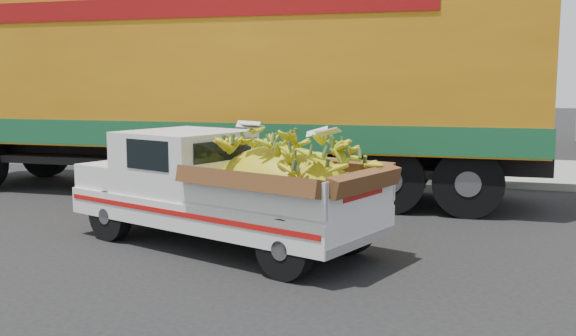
% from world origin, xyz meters
% --- Properties ---
extents(ground, '(100.00, 100.00, 0.00)m').
position_xyz_m(ground, '(0.00, 0.00, 0.00)').
color(ground, black).
rests_on(ground, ground).
extents(curb, '(60.00, 0.25, 0.15)m').
position_xyz_m(curb, '(0.00, 5.81, 0.07)').
color(curb, gray).
rests_on(curb, ground).
extents(sidewalk, '(60.00, 4.00, 0.14)m').
position_xyz_m(sidewalk, '(0.00, 7.91, 0.07)').
color(sidewalk, gray).
rests_on(sidewalk, ground).
extents(building_left, '(18.00, 6.00, 5.00)m').
position_xyz_m(building_left, '(-8.00, 13.81, 2.50)').
color(building_left, gray).
rests_on(building_left, ground).
extents(pickup_truck, '(4.44, 2.73, 1.47)m').
position_xyz_m(pickup_truck, '(1.48, -0.39, 0.79)').
color(pickup_truck, black).
rests_on(pickup_truck, ground).
extents(semi_trailer, '(12.03, 3.09, 3.80)m').
position_xyz_m(semi_trailer, '(-0.65, 3.36, 2.12)').
color(semi_trailer, black).
rests_on(semi_trailer, ground).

